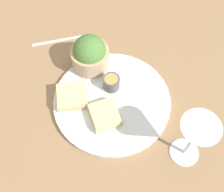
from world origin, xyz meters
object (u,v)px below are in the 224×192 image
Objects in this scene: cheese_toast_near at (72,96)px; wine_glass at (195,136)px; salad_bowl at (90,54)px; fork at (61,40)px; cheese_toast_far at (104,115)px; sauce_ramekin at (110,82)px.

cheese_toast_near is 0.55× the size of wine_glass.
salad_bowl is 0.60× the size of fork.
cheese_toast_near is 0.22m from fork.
cheese_toast_far is at bearing 152.74° from wine_glass.
fork is (-0.12, 0.27, -0.02)m from cheese_toast_far.
cheese_toast_far is at bearing -65.41° from fork.
cheese_toast_near is 0.32m from wine_glass.
sauce_ramekin is 0.29× the size of wine_glass.
salad_bowl is 0.10m from sauce_ramekin.
fork is (-0.31, 0.37, -0.11)m from wine_glass.
cheese_toast_near is 0.92× the size of cheese_toast_far.
salad_bowl is at bearing 65.64° from cheese_toast_near.
cheese_toast_far is (0.08, -0.06, 0.00)m from cheese_toast_near.
wine_glass is at bearing -50.14° from salad_bowl.
cheese_toast_far is 0.60× the size of wine_glass.
salad_bowl is 0.15m from fork.
cheese_toast_near is 0.10m from cheese_toast_far.
salad_bowl reaches higher than cheese_toast_near.
salad_bowl is 0.18m from cheese_toast_far.
cheese_toast_far is at bearing -78.93° from salad_bowl.
cheese_toast_near is at bearing -162.14° from sauce_ramekin.
sauce_ramekin is at bearing 132.21° from wine_glass.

